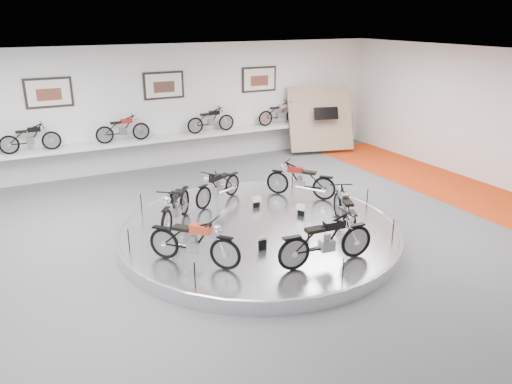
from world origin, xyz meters
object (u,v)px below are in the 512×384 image
bike_a (301,180)px  bike_b (218,186)px  shelf (169,138)px  bike_f (345,208)px  bike_e (326,239)px  display_platform (259,232)px  bike_c (176,206)px  bike_d (194,241)px

bike_a → bike_b: size_ratio=1.07×
shelf → bike_f: size_ratio=7.11×
bike_b → bike_e: (0.50, -4.05, 0.07)m
display_platform → bike_c: size_ratio=3.88×
display_platform → bike_b: 1.97m
display_platform → bike_f: bike_f is taller
shelf → bike_d: bike_d is taller
display_platform → bike_b: (-0.20, 1.87, 0.59)m
bike_c → bike_d: size_ratio=1.00×
display_platform → bike_e: bearing=-82.0°
bike_a → bike_f: bike_a is taller
bike_c → bike_f: (3.36, -1.83, -0.03)m
display_platform → bike_c: bike_c is taller
display_platform → bike_d: 2.30m
bike_c → shelf: bearing=-160.3°
bike_a → bike_f: bearing=134.3°
display_platform → bike_b: size_ratio=4.27×
shelf → bike_b: bike_b is taller
bike_b → bike_a: bearing=134.3°
bike_a → bike_b: bike_a is taller
bike_d → bike_f: 3.66m
shelf → bike_d: size_ratio=6.66×
bike_c → display_platform: bearing=97.9°
bike_a → bike_e: bearing=114.4°
shelf → bike_c: 5.74m
bike_b → bike_e: bearing=68.4°
bike_a → bike_e: (-1.58, -3.42, 0.04)m
bike_a → bike_f: (-0.19, -2.16, -0.02)m
bike_c → bike_e: size_ratio=0.95×
bike_a → bike_b: 2.18m
bike_a → shelf: bearing=-20.8°
bike_e → bike_a: bearing=69.8°
display_platform → bike_d: size_ratio=3.87×
bike_b → bike_d: bike_d is taller
shelf → bike_d: (-1.96, -7.43, -0.21)m
bike_c → bike_e: 3.66m
bike_d → bike_e: (2.26, -1.15, 0.02)m
shelf → bike_b: size_ratio=7.33×
bike_c → bike_a: bearing=131.8°
bike_a → bike_e: bike_e is taller
display_platform → bike_c: (-1.66, 0.91, 0.63)m
bike_b → bike_f: 3.37m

